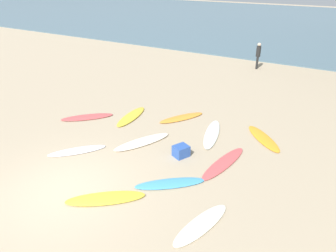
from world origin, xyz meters
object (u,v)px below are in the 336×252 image
Objects in this scene: beachgoer_near at (258,54)px; beach_cooler at (181,151)px; surfboard_0 at (131,116)px; surfboard_8 at (105,198)px; surfboard_6 at (170,183)px; surfboard_2 at (224,163)px; surfboard_4 at (212,134)px; surfboard_1 at (263,138)px; surfboard_10 at (87,117)px; surfboard_7 at (201,224)px; surfboard_5 at (142,142)px; surfboard_3 at (77,151)px; surfboard_9 at (182,118)px.

beachgoer_near is 3.34× the size of beach_cooler.
surfboard_0 is 5.46m from surfboard_8.
beach_cooler is at bearing -23.35° from surfboard_6.
surfboard_2 is 1.48m from beach_cooler.
beachgoer_near reaches higher than beach_cooler.
surfboard_4 is at bearing -46.88° from surfboard_2.
surfboard_10 is (-7.09, -1.97, 0.00)m from surfboard_1.
beach_cooler reaches higher than surfboard_6.
surfboard_5 is at bearing 157.22° from surfboard_7.
surfboard_3 is 2.98m from surfboard_8.
surfboard_3 is at bearing 21.03° from surfboard_8.
surfboard_1 and surfboard_6 have the same top height.
surfboard_6 is at bearing -77.73° from surfboard_8.
surfboard_6 is (3.79, 0.03, 0.00)m from surfboard_3.
surfboard_6 is at bearing 71.48° from surfboard_2.
surfboard_2 is 1.18× the size of surfboard_9.
surfboard_8 is 4.49× the size of beach_cooler.
surfboard_2 is 2.09m from surfboard_6.
surfboard_7 is (5.38, -4.32, -0.01)m from surfboard_0.
surfboard_3 is 13.76m from beachgoer_near.
surfboard_5 is at bearing 177.33° from beach_cooler.
surfboard_1 reaches higher than surfboard_7.
surfboard_2 is 2.97m from surfboard_7.
beachgoer_near is at bearing -68.93° from surfboard_5.
beachgoer_near reaches higher than surfboard_5.
surfboard_7 is (3.68, -2.71, -0.01)m from surfboard_5.
surfboard_1 is at bearing 2.19° from surfboard_0.
surfboard_7 is 2.76m from surfboard_8.
surfboard_3 is at bearing 154.35° from beachgoer_near.
surfboard_10 is at bearing 27.15° from surfboard_6.
surfboard_6 is 0.97× the size of surfboard_10.
surfboard_5 is 1.40× the size of beachgoer_near.
surfboard_3 is at bearing 49.97° from surfboard_6.
beach_cooler is at bearing 148.75° from surfboard_9.
beachgoer_near is at bearing -115.57° from surfboard_1.
surfboard_3 is 2.83m from surfboard_10.
beach_cooler is (1.68, -0.08, 0.15)m from surfboard_5.
surfboard_4 reaches higher than surfboard_8.
beachgoer_near is (-1.18, 9.93, 0.87)m from surfboard_4.
beach_cooler is at bearing 36.75° from surfboard_10.
surfboard_8 is at bearing 10.14° from surfboard_3.
surfboard_7 is 7.73m from surfboard_10.
surfboard_6 is (3.86, -3.27, -0.01)m from surfboard_0.
surfboard_2 is at bearing -67.88° from surfboard_6.
beachgoer_near is (0.54, 9.22, 0.87)m from surfboard_9.
surfboard_6 reaches higher than surfboard_7.
beachgoer_near is at bearing 114.50° from surfboard_10.
surfboard_2 is at bearing -24.00° from surfboard_0.
surfboard_10 is at bearing -1.19° from surfboard_4.
surfboard_2 is 11.90m from beachgoer_near.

